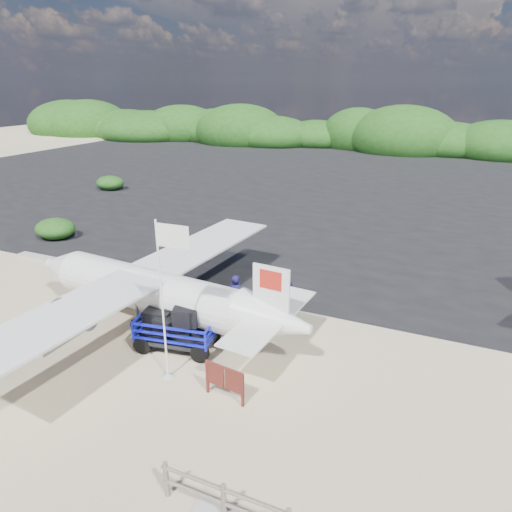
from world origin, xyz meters
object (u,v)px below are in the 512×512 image
Objects in this scene: baggage_cart at (178,348)px; aircraft_small at (276,172)px; flagpole at (168,377)px; signboard at (225,399)px; crew_b at (284,289)px; crew_c at (270,311)px; crew_a at (236,297)px.

baggage_cart is 0.44× the size of aircraft_small.
flagpole is 3.69× the size of signboard.
flagpole is 2.26m from signboard.
baggage_cart is 3.42m from signboard.
aircraft_small is (-12.18, 35.19, 0.00)m from signboard.
signboard is at bearing 83.51° from crew_b.
baggage_cart is at bearing 44.79° from crew_c.
crew_a reaches higher than baggage_cart.
baggage_cart is 1.54× the size of crew_a.
crew_b is 0.28× the size of aircraft_small.
flagpole reaches higher than crew_c.
aircraft_small is (-9.93, 34.94, 0.00)m from flagpole.
flagpole is at bearing 94.21° from crew_a.
crew_b reaches higher than aircraft_small.
crew_a is (-1.90, 4.66, 0.98)m from signboard.
aircraft_small is at bearing 105.87° from flagpole.
crew_a is at bearing 81.99° from aircraft_small.
crew_b is (1.48, 1.53, -0.02)m from crew_a.
crew_a is at bearing 61.40° from baggage_cart.
aircraft_small is at bearing -71.25° from crew_c.
crew_c is at bearing 81.47° from crew_b.
flagpole is at bearing 64.11° from crew_c.
crew_a is 32.23m from aircraft_small.
flagpole is 2.81× the size of crew_b.
flagpole is 2.75× the size of crew_a.
crew_a is at bearing 85.54° from flagpole.
crew_c reaches higher than baggage_cart.
flagpole is at bearing 79.26° from aircraft_small.
flagpole is at bearing -179.20° from signboard.
crew_b is 1.64m from crew_c.
signboard is 0.76× the size of crew_b.
crew_a reaches higher than crew_b.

